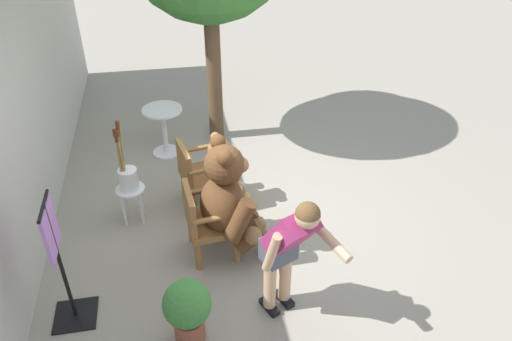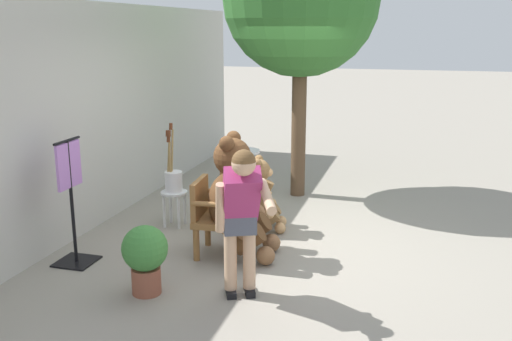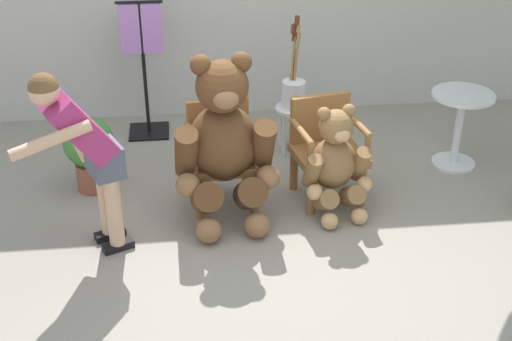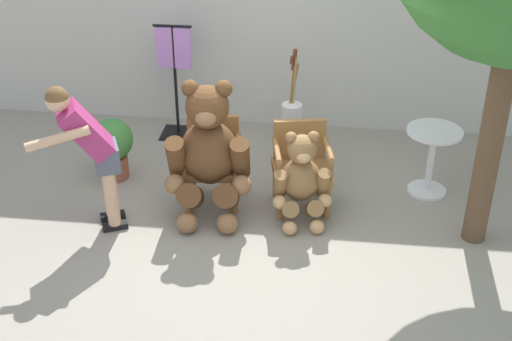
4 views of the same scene
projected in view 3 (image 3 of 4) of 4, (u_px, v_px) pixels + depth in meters
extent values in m
plane|color=gray|center=(283.00, 231.00, 5.73)|extent=(60.00, 60.00, 0.00)
cube|color=olive|center=(223.00, 161.00, 5.91)|extent=(0.60, 0.57, 0.07)
cylinder|color=olive|center=(199.00, 199.00, 5.80)|extent=(0.07, 0.07, 0.37)
cylinder|color=olive|center=(255.00, 193.00, 5.88)|extent=(0.07, 0.07, 0.37)
cylinder|color=olive|center=(193.00, 174.00, 6.16)|extent=(0.07, 0.07, 0.37)
cylinder|color=olive|center=(246.00, 169.00, 6.23)|extent=(0.07, 0.07, 0.37)
cube|color=olive|center=(218.00, 122.00, 5.98)|extent=(0.52, 0.11, 0.42)
cylinder|color=olive|center=(191.00, 136.00, 5.74)|extent=(0.10, 0.48, 0.06)
cylinder|color=olive|center=(195.00, 160.00, 5.62)|extent=(0.05, 0.05, 0.22)
cylinder|color=olive|center=(252.00, 130.00, 5.82)|extent=(0.10, 0.48, 0.06)
cylinder|color=olive|center=(257.00, 154.00, 5.70)|extent=(0.05, 0.05, 0.22)
cube|color=olive|center=(329.00, 155.00, 5.99)|extent=(0.65, 0.61, 0.07)
cylinder|color=olive|center=(311.00, 194.00, 5.87)|extent=(0.07, 0.07, 0.37)
cylinder|color=olive|center=(362.00, 186.00, 5.98)|extent=(0.07, 0.07, 0.37)
cylinder|color=olive|center=(294.00, 170.00, 6.22)|extent=(0.07, 0.07, 0.37)
cylinder|color=olive|center=(343.00, 163.00, 6.33)|extent=(0.07, 0.07, 0.37)
cube|color=olive|center=(320.00, 118.00, 6.06)|extent=(0.52, 0.16, 0.42)
cylinder|color=olive|center=(302.00, 132.00, 5.80)|extent=(0.14, 0.48, 0.06)
cylinder|color=olive|center=(310.00, 155.00, 5.68)|extent=(0.05, 0.05, 0.22)
cylinder|color=olive|center=(358.00, 124.00, 5.93)|extent=(0.14, 0.48, 0.06)
cylinder|color=olive|center=(368.00, 147.00, 5.81)|extent=(0.05, 0.05, 0.22)
ellipsoid|color=brown|center=(223.00, 143.00, 5.69)|extent=(0.61, 0.53, 0.65)
sphere|color=brown|center=(222.00, 86.00, 5.42)|extent=(0.41, 0.41, 0.41)
ellipsoid|color=#8C603D|center=(226.00, 99.00, 5.28)|extent=(0.21, 0.17, 0.15)
sphere|color=black|center=(226.00, 98.00, 5.28)|extent=(0.06, 0.06, 0.06)
sphere|color=brown|center=(201.00, 65.00, 5.32)|extent=(0.16, 0.16, 0.16)
sphere|color=brown|center=(241.00, 62.00, 5.38)|extent=(0.16, 0.16, 0.16)
cylinder|color=brown|center=(187.00, 153.00, 5.55)|extent=(0.22, 0.38, 0.49)
sphere|color=#8C603D|center=(188.00, 185.00, 5.54)|extent=(0.19, 0.19, 0.19)
cylinder|color=brown|center=(263.00, 146.00, 5.65)|extent=(0.22, 0.38, 0.49)
sphere|color=#8C603D|center=(268.00, 177.00, 5.65)|extent=(0.19, 0.19, 0.19)
cylinder|color=brown|center=(207.00, 198.00, 5.63)|extent=(0.27, 0.42, 0.38)
sphere|color=#8C603D|center=(209.00, 230.00, 5.55)|extent=(0.21, 0.21, 0.21)
cylinder|color=brown|center=(250.00, 194.00, 5.69)|extent=(0.27, 0.42, 0.38)
sphere|color=#8C603D|center=(257.00, 225.00, 5.61)|extent=(0.21, 0.21, 0.21)
ellipsoid|color=olive|center=(333.00, 163.00, 5.82)|extent=(0.44, 0.39, 0.44)
sphere|color=olive|center=(336.00, 127.00, 5.64)|extent=(0.28, 0.28, 0.28)
ellipsoid|color=tan|center=(342.00, 136.00, 5.55)|extent=(0.15, 0.13, 0.10)
sphere|color=black|center=(342.00, 135.00, 5.55)|extent=(0.04, 0.04, 0.04)
sphere|color=olive|center=(324.00, 114.00, 5.57)|extent=(0.11, 0.11, 0.11)
sphere|color=olive|center=(349.00, 111.00, 5.62)|extent=(0.11, 0.11, 0.11)
cylinder|color=olive|center=(313.00, 171.00, 5.71)|extent=(0.17, 0.26, 0.33)
sphere|color=tan|center=(315.00, 192.00, 5.71)|extent=(0.13, 0.13, 0.13)
cylinder|color=olive|center=(360.00, 164.00, 5.81)|extent=(0.17, 0.26, 0.33)
sphere|color=tan|center=(364.00, 184.00, 5.82)|extent=(0.13, 0.13, 0.13)
cylinder|color=olive|center=(326.00, 200.00, 5.78)|extent=(0.21, 0.30, 0.26)
sphere|color=tan|center=(330.00, 221.00, 5.72)|extent=(0.14, 0.14, 0.14)
cylinder|color=olive|center=(352.00, 196.00, 5.84)|extent=(0.21, 0.30, 0.26)
sphere|color=tan|center=(359.00, 216.00, 5.79)|extent=(0.14, 0.14, 0.14)
cube|color=black|center=(110.00, 234.00, 5.63)|extent=(0.26, 0.18, 0.06)
cylinder|color=tan|center=(104.00, 187.00, 5.41)|extent=(0.12, 0.12, 0.82)
cube|color=black|center=(118.00, 246.00, 5.49)|extent=(0.26, 0.18, 0.06)
cylinder|color=tan|center=(113.00, 197.00, 5.28)|extent=(0.12, 0.12, 0.82)
cube|color=#4C5160|center=(105.00, 159.00, 5.21)|extent=(0.32, 0.36, 0.24)
cube|color=#9E2D66|center=(79.00, 128.00, 5.00)|extent=(0.56, 0.48, 0.56)
sphere|color=tan|center=(44.00, 91.00, 4.75)|extent=(0.21, 0.21, 0.21)
sphere|color=brown|center=(43.00, 88.00, 4.74)|extent=(0.21, 0.21, 0.21)
cylinder|color=tan|center=(51.00, 140.00, 4.72)|extent=(0.55, 0.31, 0.18)
cylinder|color=tan|center=(73.00, 133.00, 5.20)|extent=(0.24, 0.17, 0.50)
cylinder|color=silver|center=(293.00, 109.00, 6.72)|extent=(0.34, 0.34, 0.03)
cylinder|color=silver|center=(301.00, 126.00, 6.92)|extent=(0.04, 0.04, 0.43)
cylinder|color=silver|center=(281.00, 126.00, 6.91)|extent=(0.04, 0.04, 0.43)
cylinder|color=silver|center=(304.00, 135.00, 6.75)|extent=(0.04, 0.04, 0.43)
cylinder|color=silver|center=(284.00, 136.00, 6.73)|extent=(0.04, 0.04, 0.43)
cylinder|color=white|center=(294.00, 94.00, 6.64)|extent=(0.22, 0.22, 0.26)
cylinder|color=#997A47|center=(294.00, 70.00, 6.58)|extent=(0.10, 0.03, 0.56)
cylinder|color=#592D19|center=(294.00, 36.00, 6.42)|extent=(0.05, 0.04, 0.09)
cylinder|color=#997A47|center=(296.00, 63.00, 6.51)|extent=(0.06, 0.05, 0.72)
cylinder|color=#592D19|center=(297.00, 20.00, 6.31)|extent=(0.05, 0.05, 0.08)
cylinder|color=#997A47|center=(293.00, 66.00, 6.57)|extent=(0.13, 0.03, 0.62)
cylinder|color=#592D19|center=(294.00, 28.00, 6.39)|extent=(0.06, 0.04, 0.09)
cylinder|color=#997A47|center=(292.00, 67.00, 6.54)|extent=(0.07, 0.04, 0.63)
cylinder|color=#592D19|center=(293.00, 29.00, 6.37)|extent=(0.05, 0.05, 0.08)
cylinder|color=silver|center=(464.00, 95.00, 6.34)|extent=(0.56, 0.56, 0.03)
cylinder|color=silver|center=(458.00, 131.00, 6.52)|extent=(0.07, 0.07, 0.69)
cylinder|color=silver|center=(453.00, 163.00, 6.68)|extent=(0.40, 0.40, 0.03)
cylinder|color=brown|center=(93.00, 176.00, 6.24)|extent=(0.28, 0.28, 0.26)
sphere|color=#3D7F38|center=(89.00, 142.00, 6.08)|extent=(0.44, 0.44, 0.44)
cube|color=black|center=(149.00, 131.00, 7.27)|extent=(0.40, 0.40, 0.02)
cylinder|color=black|center=(144.00, 70.00, 6.95)|extent=(0.04, 0.04, 1.35)
cylinder|color=black|center=(139.00, 2.00, 6.61)|extent=(0.44, 0.03, 0.03)
cube|color=#B77AD1|center=(141.00, 29.00, 6.74)|extent=(0.40, 0.03, 0.48)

